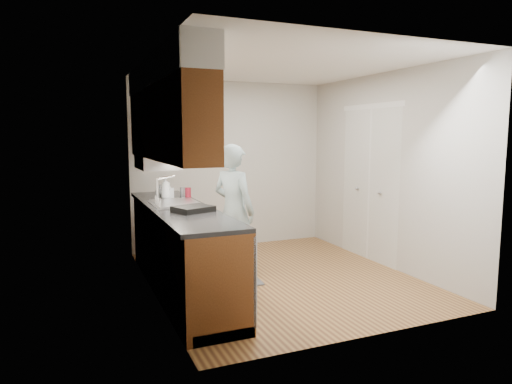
# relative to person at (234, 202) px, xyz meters

# --- Properties ---
(floor) EXTENTS (3.50, 3.50, 0.00)m
(floor) POSITION_rel_person_xyz_m (0.50, -0.24, -0.91)
(floor) COLOR olive
(floor) RESTS_ON ground
(ceiling) EXTENTS (3.50, 3.50, 0.00)m
(ceiling) POSITION_rel_person_xyz_m (0.50, -0.24, 1.59)
(ceiling) COLOR white
(ceiling) RESTS_ON wall_left
(wall_left) EXTENTS (0.02, 3.50, 2.50)m
(wall_left) POSITION_rel_person_xyz_m (-1.00, -0.24, 0.34)
(wall_left) COLOR #B9B6AD
(wall_left) RESTS_ON floor
(wall_right) EXTENTS (0.02, 3.50, 2.50)m
(wall_right) POSITION_rel_person_xyz_m (2.00, -0.24, 0.34)
(wall_right) COLOR #B9B6AD
(wall_right) RESTS_ON floor
(wall_back) EXTENTS (3.00, 0.02, 2.50)m
(wall_back) POSITION_rel_person_xyz_m (0.50, 1.51, 0.34)
(wall_back) COLOR #B9B6AD
(wall_back) RESTS_ON floor
(counter) EXTENTS (0.64, 2.80, 1.30)m
(counter) POSITION_rel_person_xyz_m (-0.70, -0.24, -0.42)
(counter) COLOR brown
(counter) RESTS_ON floor
(upper_cabinets) EXTENTS (0.47, 2.80, 1.21)m
(upper_cabinets) POSITION_rel_person_xyz_m (-0.83, -0.19, 1.04)
(upper_cabinets) COLOR brown
(upper_cabinets) RESTS_ON wall_left
(closet_door) EXTENTS (0.02, 1.22, 2.05)m
(closet_door) POSITION_rel_person_xyz_m (1.99, 0.06, 0.11)
(closet_door) COLOR white
(closet_door) RESTS_ON wall_right
(floor_mat) EXTENTS (0.56, 0.87, 0.02)m
(floor_mat) POSITION_rel_person_xyz_m (0.00, 0.00, -0.91)
(floor_mat) COLOR #59595B
(floor_mat) RESTS_ON floor
(person) EXTENTS (0.68, 0.76, 1.80)m
(person) POSITION_rel_person_xyz_m (0.00, 0.00, 0.00)
(person) COLOR #91ABB0
(person) RESTS_ON floor_mat
(soap_bottle_a) EXTENTS (0.13, 0.13, 0.28)m
(soap_bottle_a) POSITION_rel_person_xyz_m (-0.73, 0.38, 0.17)
(soap_bottle_a) COLOR silver
(soap_bottle_a) RESTS_ON counter
(soap_bottle_b) EXTENTS (0.12, 0.12, 0.19)m
(soap_bottle_b) POSITION_rel_person_xyz_m (-0.68, 0.41, 0.12)
(soap_bottle_b) COLOR silver
(soap_bottle_b) RESTS_ON counter
(soap_bottle_c) EXTENTS (0.17, 0.17, 0.16)m
(soap_bottle_c) POSITION_rel_person_xyz_m (-0.76, 0.57, 0.11)
(soap_bottle_c) COLOR silver
(soap_bottle_c) RESTS_ON counter
(soda_can) EXTENTS (0.09, 0.09, 0.13)m
(soda_can) POSITION_rel_person_xyz_m (-0.46, 0.35, 0.09)
(soda_can) COLOR maroon
(soda_can) RESTS_ON counter
(steel_can) EXTENTS (0.09, 0.09, 0.13)m
(steel_can) POSITION_rel_person_xyz_m (-0.50, 0.49, 0.09)
(steel_can) COLOR #A5A5AA
(steel_can) RESTS_ON counter
(dish_rack) EXTENTS (0.44, 0.40, 0.06)m
(dish_rack) POSITION_rel_person_xyz_m (-0.66, -0.62, 0.05)
(dish_rack) COLOR black
(dish_rack) RESTS_ON counter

